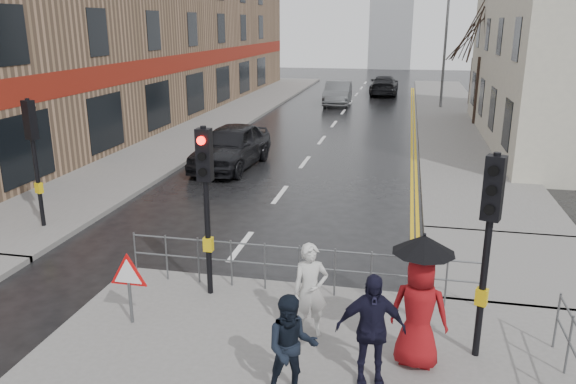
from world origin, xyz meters
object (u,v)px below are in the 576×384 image
at_px(pedestrian_b, 292,347).
at_px(pedestrian_d, 371,329).
at_px(car_parked, 231,146).
at_px(car_mid, 338,93).
at_px(pedestrian_with_umbrella, 420,298).
at_px(pedestrian_a, 310,290).

height_order(pedestrian_b, pedestrian_d, pedestrian_d).
bearing_deg(car_parked, car_mid, 88.25).
height_order(pedestrian_b, car_parked, pedestrian_b).
bearing_deg(pedestrian_b, car_mid, 79.50).
xyz_separation_m(car_parked, car_mid, (1.89, 17.90, -0.05)).
height_order(pedestrian_with_umbrella, car_parked, pedestrian_with_umbrella).
relative_size(pedestrian_d, car_mid, 0.38).
bearing_deg(car_mid, pedestrian_a, -86.00).
distance_m(pedestrian_b, pedestrian_with_umbrella, 2.17).
bearing_deg(pedestrian_d, car_mid, 87.54).
xyz_separation_m(pedestrian_b, car_mid, (-3.19, 31.17, -0.15)).
bearing_deg(pedestrian_a, car_parked, 95.89).
xyz_separation_m(pedestrian_with_umbrella, car_parked, (-6.86, 12.08, -0.47)).
bearing_deg(pedestrian_a, pedestrian_b, -106.97).
bearing_deg(pedestrian_with_umbrella, pedestrian_d, -138.43).
relative_size(pedestrian_with_umbrella, pedestrian_d, 1.24).
xyz_separation_m(pedestrian_a, pedestrian_with_umbrella, (1.80, -0.54, 0.32)).
height_order(pedestrian_b, car_mid, pedestrian_b).
xyz_separation_m(pedestrian_b, car_parked, (-5.08, 13.27, -0.10)).
bearing_deg(pedestrian_with_umbrella, pedestrian_b, -146.34).
distance_m(pedestrian_d, car_mid, 30.90).
height_order(car_parked, car_mid, car_parked).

